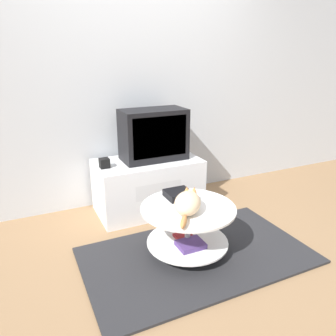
{
  "coord_description": "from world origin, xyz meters",
  "views": [
    {
      "loc": [
        -1.15,
        -1.9,
        1.52
      ],
      "look_at": [
        -0.03,
        0.47,
        0.6
      ],
      "focal_mm": 35.0,
      "sensor_mm": 36.0,
      "label": 1
    }
  ],
  "objects_px": {
    "speaker": "(104,163)",
    "dvd_box": "(178,194)",
    "tv": "(153,135)",
    "cat": "(188,203)"
  },
  "relations": [
    {
      "from": "speaker",
      "to": "dvd_box",
      "type": "distance_m",
      "value": 0.79
    },
    {
      "from": "speaker",
      "to": "tv",
      "type": "bearing_deg",
      "value": 5.83
    },
    {
      "from": "tv",
      "to": "cat",
      "type": "height_order",
      "value": "tv"
    },
    {
      "from": "dvd_box",
      "to": "speaker",
      "type": "bearing_deg",
      "value": 122.82
    },
    {
      "from": "dvd_box",
      "to": "tv",
      "type": "bearing_deg",
      "value": 83.15
    },
    {
      "from": "speaker",
      "to": "cat",
      "type": "height_order",
      "value": "speaker"
    },
    {
      "from": "speaker",
      "to": "dvd_box",
      "type": "relative_size",
      "value": 0.44
    },
    {
      "from": "cat",
      "to": "tv",
      "type": "bearing_deg",
      "value": 27.26
    },
    {
      "from": "dvd_box",
      "to": "cat",
      "type": "height_order",
      "value": "cat"
    },
    {
      "from": "tv",
      "to": "cat",
      "type": "relative_size",
      "value": 1.39
    }
  ]
}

